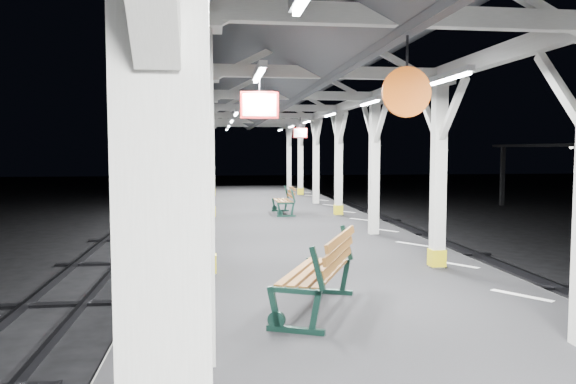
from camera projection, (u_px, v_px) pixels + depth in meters
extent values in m
plane|color=black|center=(354.00, 373.00, 7.77)|extent=(120.00, 120.00, 0.00)
cube|color=black|center=(354.00, 337.00, 7.73)|extent=(6.00, 50.00, 1.00)
cube|color=silver|center=(173.00, 308.00, 7.38)|extent=(1.00, 48.00, 0.01)
cube|color=silver|center=(521.00, 295.00, 8.01)|extent=(1.00, 48.00, 0.01)
cube|color=#2D2D33|center=(15.00, 384.00, 7.19)|extent=(0.08, 60.00, 0.16)
cube|color=silver|center=(167.00, 345.00, 1.39)|extent=(0.22, 0.22, 3.20)
cube|color=silver|center=(203.00, 201.00, 5.34)|extent=(0.22, 0.22, 3.20)
cube|color=silver|center=(201.00, 23.00, 5.22)|extent=(0.40, 0.40, 0.12)
cube|color=silver|center=(202.00, 85.00, 5.80)|extent=(0.10, 0.99, 0.99)
cube|color=silver|center=(200.00, 70.00, 4.71)|extent=(0.10, 0.99, 0.99)
cube|color=silver|center=(208.00, 179.00, 9.30)|extent=(0.22, 0.22, 3.20)
cube|color=silver|center=(207.00, 78.00, 9.17)|extent=(0.40, 0.40, 0.12)
cube|color=gold|center=(209.00, 263.00, 9.40)|extent=(0.26, 0.26, 0.30)
cube|color=silver|center=(207.00, 111.00, 9.75)|extent=(0.10, 0.99, 0.99)
cube|color=silver|center=(207.00, 107.00, 8.67)|extent=(0.10, 0.99, 0.99)
cube|color=silver|center=(210.00, 170.00, 13.25)|extent=(0.22, 0.22, 3.20)
cube|color=silver|center=(209.00, 99.00, 13.13)|extent=(0.40, 0.40, 0.12)
cube|color=silver|center=(210.00, 122.00, 13.71)|extent=(0.10, 0.99, 0.99)
cube|color=silver|center=(209.00, 120.00, 12.62)|extent=(0.10, 0.99, 0.99)
cube|color=silver|center=(211.00, 166.00, 17.21)|extent=(0.22, 0.22, 3.20)
cube|color=silver|center=(210.00, 111.00, 17.08)|extent=(0.40, 0.40, 0.12)
cube|color=gold|center=(212.00, 212.00, 17.31)|extent=(0.26, 0.26, 0.30)
cube|color=silver|center=(211.00, 129.00, 17.66)|extent=(0.10, 0.99, 0.99)
cube|color=silver|center=(211.00, 127.00, 16.58)|extent=(0.10, 0.99, 0.99)
cube|color=silver|center=(212.00, 163.00, 21.16)|extent=(0.22, 0.22, 3.20)
cube|color=silver|center=(211.00, 118.00, 21.04)|extent=(0.40, 0.40, 0.12)
cube|color=silver|center=(212.00, 132.00, 21.62)|extent=(0.10, 0.99, 0.99)
cube|color=silver|center=(211.00, 132.00, 20.53)|extent=(0.10, 0.99, 0.99)
cube|color=silver|center=(212.00, 161.00, 25.12)|extent=(0.22, 0.22, 3.20)
cube|color=silver|center=(212.00, 123.00, 24.99)|extent=(0.40, 0.40, 0.12)
cube|color=gold|center=(213.00, 192.00, 25.22)|extent=(0.26, 0.26, 0.30)
cube|color=silver|center=(212.00, 135.00, 25.57)|extent=(0.10, 0.99, 0.99)
cube|color=silver|center=(212.00, 134.00, 24.49)|extent=(0.10, 0.99, 0.99)
cube|color=silver|center=(213.00, 159.00, 29.07)|extent=(0.22, 0.22, 3.20)
cube|color=silver|center=(212.00, 127.00, 28.95)|extent=(0.40, 0.40, 0.12)
cube|color=silver|center=(212.00, 137.00, 29.53)|extent=(0.10, 0.99, 0.99)
cube|color=silver|center=(212.00, 137.00, 28.44)|extent=(0.10, 0.99, 0.99)
cube|color=silver|center=(561.00, 90.00, 6.31)|extent=(0.10, 0.99, 0.99)
cube|color=silver|center=(438.00, 177.00, 9.81)|extent=(0.22, 0.22, 3.20)
cube|color=silver|center=(440.00, 82.00, 9.69)|extent=(0.40, 0.40, 0.12)
cube|color=gold|center=(437.00, 258.00, 9.92)|extent=(0.26, 0.26, 0.30)
cube|color=silver|center=(428.00, 113.00, 10.27)|extent=(0.10, 0.99, 0.99)
cube|color=silver|center=(453.00, 109.00, 9.18)|extent=(0.10, 0.99, 0.99)
cube|color=silver|center=(374.00, 169.00, 13.77)|extent=(0.22, 0.22, 3.20)
cube|color=silver|center=(375.00, 101.00, 13.64)|extent=(0.40, 0.40, 0.12)
cube|color=silver|center=(369.00, 123.00, 14.22)|extent=(0.10, 0.99, 0.99)
cube|color=silver|center=(381.00, 121.00, 13.14)|extent=(0.10, 0.99, 0.99)
cube|color=silver|center=(339.00, 165.00, 17.72)|extent=(0.22, 0.22, 3.20)
cube|color=silver|center=(339.00, 112.00, 17.60)|extent=(0.40, 0.40, 0.12)
cube|color=gold|center=(338.00, 210.00, 17.83)|extent=(0.26, 0.26, 0.30)
cube|color=silver|center=(335.00, 129.00, 18.18)|extent=(0.10, 0.99, 0.99)
cube|color=silver|center=(343.00, 128.00, 17.09)|extent=(0.10, 0.99, 0.99)
cube|color=silver|center=(316.00, 162.00, 21.68)|extent=(0.22, 0.22, 3.20)
cube|color=silver|center=(316.00, 119.00, 21.55)|extent=(0.40, 0.40, 0.12)
cube|color=silver|center=(314.00, 133.00, 22.13)|extent=(0.10, 0.99, 0.99)
cube|color=silver|center=(319.00, 132.00, 21.05)|extent=(0.10, 0.99, 0.99)
cube|color=silver|center=(300.00, 160.00, 25.63)|extent=(0.22, 0.22, 3.20)
cube|color=silver|center=(300.00, 124.00, 25.51)|extent=(0.40, 0.40, 0.12)
cube|color=gold|center=(300.00, 191.00, 25.74)|extent=(0.26, 0.26, 0.30)
cube|color=silver|center=(299.00, 135.00, 26.09)|extent=(0.10, 0.99, 0.99)
cube|color=silver|center=(302.00, 135.00, 25.00)|extent=(0.10, 0.99, 0.99)
cube|color=silver|center=(289.00, 159.00, 29.59)|extent=(0.22, 0.22, 3.20)
cube|color=silver|center=(289.00, 127.00, 29.46)|extent=(0.40, 0.40, 0.12)
cube|color=silver|center=(288.00, 137.00, 30.05)|extent=(0.10, 0.99, 0.99)
cube|color=silver|center=(290.00, 137.00, 28.96)|extent=(0.10, 0.99, 0.99)
cube|color=silver|center=(204.00, 48.00, 7.18)|extent=(0.18, 48.00, 0.24)
cube|color=silver|center=(498.00, 55.00, 7.70)|extent=(0.18, 48.00, 0.24)
cube|color=silver|center=(408.00, 16.00, 5.46)|extent=(4.20, 0.14, 0.20)
cube|color=silver|center=(327.00, 72.00, 9.42)|extent=(4.20, 0.14, 0.20)
cube|color=silver|center=(294.00, 95.00, 13.38)|extent=(4.20, 0.14, 0.20)
cube|color=silver|center=(276.00, 108.00, 17.33)|extent=(4.20, 0.14, 0.20)
cube|color=silver|center=(264.00, 116.00, 21.29)|extent=(4.20, 0.14, 0.20)
cube|color=silver|center=(257.00, 121.00, 25.24)|extent=(4.20, 0.14, 0.20)
cube|color=silver|center=(251.00, 125.00, 29.20)|extent=(4.20, 0.14, 0.20)
cube|color=#484A4F|center=(259.00, 7.00, 7.23)|extent=(2.80, 49.00, 1.45)
cube|color=#484A4F|center=(451.00, 13.00, 7.57)|extent=(2.80, 49.00, 1.45)
cube|color=silver|center=(259.00, 71.00, 7.30)|extent=(0.10, 1.35, 0.08)
cube|color=white|center=(259.00, 75.00, 7.30)|extent=(0.05, 1.25, 0.05)
cube|color=silver|center=(243.00, 99.00, 11.25)|extent=(0.10, 1.35, 0.08)
cube|color=white|center=(243.00, 102.00, 11.25)|extent=(0.05, 1.25, 0.05)
cube|color=silver|center=(236.00, 112.00, 15.21)|extent=(0.10, 1.35, 0.08)
cube|color=white|center=(236.00, 114.00, 15.21)|extent=(0.05, 1.25, 0.05)
cube|color=silver|center=(232.00, 120.00, 19.16)|extent=(0.10, 1.35, 0.08)
cube|color=white|center=(232.00, 121.00, 19.17)|extent=(0.05, 1.25, 0.05)
cube|color=silver|center=(229.00, 125.00, 23.12)|extent=(0.10, 1.35, 0.08)
cube|color=white|center=(229.00, 126.00, 23.12)|extent=(0.05, 1.25, 0.05)
cube|color=silver|center=(227.00, 129.00, 27.07)|extent=(0.10, 1.35, 0.08)
cube|color=white|center=(227.00, 130.00, 27.08)|extent=(0.05, 1.25, 0.05)
cube|color=silver|center=(449.00, 75.00, 7.63)|extent=(0.10, 1.35, 0.08)
cube|color=white|center=(449.00, 79.00, 7.63)|extent=(0.05, 1.25, 0.05)
cube|color=silver|center=(369.00, 100.00, 11.59)|extent=(0.10, 1.35, 0.08)
cube|color=white|center=(369.00, 103.00, 11.59)|extent=(0.05, 1.25, 0.05)
cube|color=silver|center=(330.00, 113.00, 15.54)|extent=(0.10, 1.35, 0.08)
cube|color=white|center=(330.00, 115.00, 15.55)|extent=(0.05, 1.25, 0.05)
cube|color=silver|center=(307.00, 120.00, 19.50)|extent=(0.10, 1.35, 0.08)
cube|color=white|center=(307.00, 122.00, 19.50)|extent=(0.05, 1.25, 0.05)
cube|color=silver|center=(291.00, 125.00, 23.45)|extent=(0.10, 1.35, 0.08)
cube|color=white|center=(291.00, 127.00, 23.46)|extent=(0.05, 1.25, 0.05)
cube|color=silver|center=(280.00, 129.00, 27.41)|extent=(0.10, 1.35, 0.08)
cube|color=white|center=(280.00, 130.00, 27.41)|extent=(0.05, 1.25, 0.05)
cylinder|color=black|center=(407.00, 51.00, 5.49)|extent=(0.02, 0.02, 0.30)
cylinder|color=#DD550C|center=(407.00, 92.00, 5.52)|extent=(0.50, 0.04, 0.50)
cylinder|color=black|center=(259.00, 78.00, 7.29)|extent=(0.02, 0.02, 0.36)
cube|color=red|center=(259.00, 105.00, 7.31)|extent=(0.50, 0.03, 0.35)
cube|color=white|center=(259.00, 105.00, 7.31)|extent=(0.44, 0.04, 0.29)
cylinder|color=black|center=(300.00, 123.00, 19.32)|extent=(0.02, 0.02, 0.36)
cube|color=red|center=(300.00, 133.00, 19.35)|extent=(0.50, 0.03, 0.35)
cube|color=white|center=(300.00, 133.00, 19.35)|extent=(0.44, 0.05, 0.29)
cube|color=black|center=(502.00, 176.00, 31.20)|extent=(0.20, 0.20, 3.30)
sphere|color=silver|center=(571.00, 147.00, 25.15)|extent=(0.20, 0.20, 0.20)
sphere|color=silver|center=(503.00, 147.00, 31.09)|extent=(0.20, 0.20, 0.20)
cube|color=#122F27|center=(296.00, 330.00, 6.37)|extent=(0.65, 0.34, 0.07)
cube|color=#122F27|center=(275.00, 309.00, 6.43)|extent=(0.18, 0.12, 0.53)
cube|color=#122F27|center=(315.00, 312.00, 6.29)|extent=(0.17, 0.12, 0.53)
cube|color=#122F27|center=(317.00, 268.00, 6.25)|extent=(0.19, 0.13, 0.50)
cube|color=#122F27|center=(329.00, 291.00, 8.12)|extent=(0.65, 0.34, 0.07)
cube|color=#122F27|center=(312.00, 275.00, 8.17)|extent=(0.18, 0.12, 0.53)
cube|color=#122F27|center=(345.00, 277.00, 8.04)|extent=(0.17, 0.12, 0.53)
cube|color=#122F27|center=(347.00, 242.00, 7.99)|extent=(0.19, 0.13, 0.50)
cube|color=brown|center=(297.00, 271.00, 7.27)|extent=(0.79, 1.63, 0.04)
cube|color=brown|center=(309.00, 272.00, 7.23)|extent=(0.79, 1.63, 0.04)
cube|color=brown|center=(320.00, 272.00, 7.19)|extent=(0.79, 1.63, 0.04)
cube|color=brown|center=(331.00, 273.00, 7.15)|extent=(0.79, 1.63, 0.04)
cube|color=brown|center=(337.00, 261.00, 7.11)|extent=(0.75, 1.61, 0.11)
cube|color=brown|center=(339.00, 250.00, 7.10)|extent=(0.75, 1.61, 0.11)
cube|color=brown|center=(341.00, 238.00, 7.08)|extent=(0.75, 1.61, 0.11)
cube|color=#122F27|center=(286.00, 216.00, 17.42)|extent=(0.59, 0.06, 0.06)
cube|color=#122F27|center=(279.00, 210.00, 17.38)|extent=(0.15, 0.05, 0.45)
cube|color=#122F27|center=(292.00, 210.00, 17.43)|extent=(0.14, 0.05, 0.46)
cube|color=#122F27|center=(293.00, 196.00, 17.40)|extent=(0.16, 0.05, 0.43)
cube|color=#122F27|center=(280.00, 211.00, 18.97)|extent=(0.59, 0.06, 0.06)
cube|color=#122F27|center=(274.00, 205.00, 18.93)|extent=(0.15, 0.05, 0.45)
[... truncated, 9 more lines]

